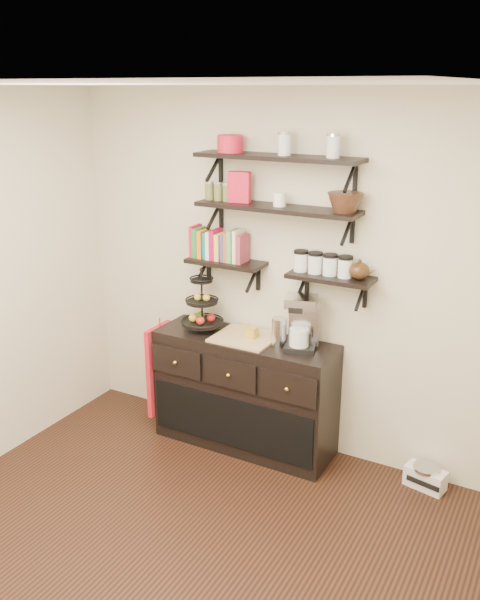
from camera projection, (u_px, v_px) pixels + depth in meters
name	position (u px, v px, depth m)	size (l,w,h in m)	color
floor	(151.00, 573.00, 3.70)	(3.50, 3.50, 0.00)	black
ceiling	(124.00, 85.00, 2.84)	(3.50, 3.50, 0.02)	white
back_wall	(283.00, 277.00, 4.72)	(3.50, 0.02, 2.70)	beige
shelf_top	(278.00, 158.00, 4.33)	(1.20, 0.27, 0.23)	black
shelf_mid	(277.00, 208.00, 4.44)	(1.20, 0.27, 0.23)	black
shelf_low_left	(226.00, 263.00, 4.79)	(0.60, 0.25, 0.23)	black
shelf_low_right	(331.00, 278.00, 4.41)	(0.60, 0.25, 0.23)	black
cookbooks	(220.00, 245.00, 4.77)	(0.43, 0.15, 0.26)	#BB1733
glass_canisters	(323.00, 265.00, 4.41)	(0.43, 0.10, 0.13)	silver
sideboard	(245.00, 392.00, 4.90)	(1.40, 0.50, 0.92)	black
fruit_stand	(203.00, 310.00, 4.88)	(0.32, 0.32, 0.47)	black
candle	(251.00, 333.00, 4.72)	(0.08, 0.08, 0.08)	#AD8828
coffee_maker	(302.00, 323.00, 4.52)	(0.26, 0.26, 0.40)	black
thermal_carafe	(279.00, 332.00, 4.57)	(0.11, 0.11, 0.22)	silver
apron	(160.00, 369.00, 5.13)	(0.04, 0.32, 0.74)	#AF1214
radio	(425.00, 477.00, 4.47)	(0.30, 0.22, 0.17)	silver
recipe_box	(239.00, 187.00, 4.53)	(0.16, 0.06, 0.22)	red
walnut_bowl	(345.00, 203.00, 4.19)	(0.24, 0.24, 0.13)	black
ramekins	(280.00, 199.00, 4.41)	(0.09, 0.09, 0.10)	white
teapot	(359.00, 269.00, 4.28)	(0.19, 0.14, 0.14)	#362110
red_pot	(230.00, 144.00, 4.47)	(0.18, 0.18, 0.12)	red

